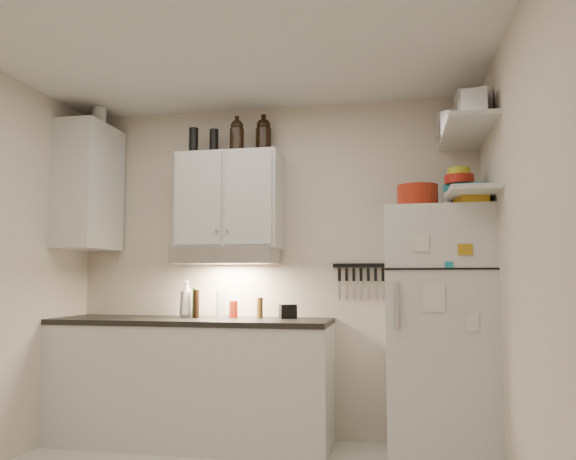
# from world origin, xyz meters

# --- Properties ---
(ceiling) EXTENTS (3.20, 3.00, 0.02)m
(ceiling) POSITION_xyz_m (0.00, 0.00, 2.61)
(ceiling) COLOR silver
(ceiling) RESTS_ON ground
(back_wall) EXTENTS (3.20, 0.02, 2.60)m
(back_wall) POSITION_xyz_m (0.00, 1.51, 1.30)
(back_wall) COLOR beige
(back_wall) RESTS_ON ground
(right_wall) EXTENTS (0.02, 3.00, 2.60)m
(right_wall) POSITION_xyz_m (1.61, 0.00, 1.30)
(right_wall) COLOR beige
(right_wall) RESTS_ON ground
(base_cabinet) EXTENTS (2.10, 0.60, 0.88)m
(base_cabinet) POSITION_xyz_m (-0.55, 1.20, 0.44)
(base_cabinet) COLOR silver
(base_cabinet) RESTS_ON floor
(countertop) EXTENTS (2.10, 0.62, 0.04)m
(countertop) POSITION_xyz_m (-0.55, 1.20, 0.90)
(countertop) COLOR black
(countertop) RESTS_ON base_cabinet
(upper_cabinet) EXTENTS (0.80, 0.33, 0.75)m
(upper_cabinet) POSITION_xyz_m (-0.30, 1.33, 1.83)
(upper_cabinet) COLOR silver
(upper_cabinet) RESTS_ON back_wall
(side_cabinet) EXTENTS (0.33, 0.55, 1.00)m
(side_cabinet) POSITION_xyz_m (-1.44, 1.20, 1.95)
(side_cabinet) COLOR silver
(side_cabinet) RESTS_ON left_wall
(range_hood) EXTENTS (0.76, 0.46, 0.12)m
(range_hood) POSITION_xyz_m (-0.30, 1.27, 1.39)
(range_hood) COLOR silver
(range_hood) RESTS_ON back_wall
(fridge) EXTENTS (0.70, 0.68, 1.70)m
(fridge) POSITION_xyz_m (1.25, 1.16, 0.85)
(fridge) COLOR silver
(fridge) RESTS_ON floor
(shelf_hi) EXTENTS (0.30, 0.95, 0.03)m
(shelf_hi) POSITION_xyz_m (1.45, 1.02, 2.20)
(shelf_hi) COLOR silver
(shelf_hi) RESTS_ON right_wall
(shelf_lo) EXTENTS (0.30, 0.95, 0.03)m
(shelf_lo) POSITION_xyz_m (1.45, 1.02, 1.76)
(shelf_lo) COLOR silver
(shelf_lo) RESTS_ON right_wall
(knife_strip) EXTENTS (0.42, 0.02, 0.03)m
(knife_strip) POSITION_xyz_m (0.70, 1.49, 1.32)
(knife_strip) COLOR black
(knife_strip) RESTS_ON back_wall
(dutch_oven) EXTENTS (0.32, 0.32, 0.16)m
(dutch_oven) POSITION_xyz_m (1.12, 1.10, 1.78)
(dutch_oven) COLOR #A02512
(dutch_oven) RESTS_ON fridge
(book_stack) EXTENTS (0.21, 0.24, 0.07)m
(book_stack) POSITION_xyz_m (1.46, 0.92, 1.74)
(book_stack) COLOR #B08316
(book_stack) RESTS_ON fridge
(spice_jar) EXTENTS (0.07, 0.07, 0.10)m
(spice_jar) POSITION_xyz_m (1.32, 1.06, 1.75)
(spice_jar) COLOR silver
(spice_jar) RESTS_ON fridge
(stock_pot) EXTENTS (0.32, 0.32, 0.19)m
(stock_pot) POSITION_xyz_m (1.39, 1.27, 2.31)
(stock_pot) COLOR silver
(stock_pot) RESTS_ON shelf_hi
(tin_a) EXTENTS (0.22, 0.20, 0.21)m
(tin_a) POSITION_xyz_m (1.48, 0.88, 2.32)
(tin_a) COLOR #AAAAAD
(tin_a) RESTS_ON shelf_hi
(tin_b) EXTENTS (0.20, 0.20, 0.16)m
(tin_b) POSITION_xyz_m (1.48, 0.69, 2.29)
(tin_b) COLOR #AAAAAD
(tin_b) RESTS_ON shelf_hi
(bowl_teal) EXTENTS (0.25, 0.25, 0.10)m
(bowl_teal) POSITION_xyz_m (1.43, 1.24, 1.83)
(bowl_teal) COLOR teal
(bowl_teal) RESTS_ON shelf_lo
(bowl_orange) EXTENTS (0.20, 0.20, 0.06)m
(bowl_orange) POSITION_xyz_m (1.41, 1.18, 1.91)
(bowl_orange) COLOR red
(bowl_orange) RESTS_ON bowl_teal
(bowl_yellow) EXTENTS (0.16, 0.16, 0.05)m
(bowl_yellow) POSITION_xyz_m (1.41, 1.18, 1.96)
(bowl_yellow) COLOR gold
(bowl_yellow) RESTS_ON bowl_orange
(plates) EXTENTS (0.29, 0.29, 0.06)m
(plates) POSITION_xyz_m (1.50, 1.01, 1.81)
(plates) COLOR teal
(plates) RESTS_ON shelf_lo
(growler_a) EXTENTS (0.14, 0.14, 0.26)m
(growler_a) POSITION_xyz_m (-0.23, 1.29, 2.33)
(growler_a) COLOR black
(growler_a) RESTS_ON upper_cabinet
(growler_b) EXTENTS (0.13, 0.13, 0.30)m
(growler_b) POSITION_xyz_m (-0.05, 1.40, 2.35)
(growler_b) COLOR black
(growler_b) RESTS_ON upper_cabinet
(thermos_a) EXTENTS (0.09, 0.09, 0.21)m
(thermos_a) POSITION_xyz_m (-0.44, 1.35, 2.30)
(thermos_a) COLOR black
(thermos_a) RESTS_ON upper_cabinet
(thermos_b) EXTENTS (0.10, 0.10, 0.21)m
(thermos_b) POSITION_xyz_m (-0.59, 1.30, 2.31)
(thermos_b) COLOR black
(thermos_b) RESTS_ON upper_cabinet
(side_jar) EXTENTS (0.13, 0.13, 0.15)m
(side_jar) POSITION_xyz_m (-1.37, 1.21, 2.52)
(side_jar) COLOR silver
(side_jar) RESTS_ON side_cabinet
(soap_bottle) EXTENTS (0.13, 0.13, 0.31)m
(soap_bottle) POSITION_xyz_m (-0.63, 1.30, 1.08)
(soap_bottle) COLOR silver
(soap_bottle) RESTS_ON countertop
(pepper_mill) EXTENTS (0.06, 0.06, 0.16)m
(pepper_mill) POSITION_xyz_m (-0.05, 1.33, 1.00)
(pepper_mill) COLOR brown
(pepper_mill) RESTS_ON countertop
(oil_bottle) EXTENTS (0.05, 0.05, 0.22)m
(oil_bottle) POSITION_xyz_m (-0.55, 1.26, 1.03)
(oil_bottle) COLOR #385D17
(oil_bottle) RESTS_ON countertop
(vinegar_bottle) EXTENTS (0.05, 0.05, 0.21)m
(vinegar_bottle) POSITION_xyz_m (-0.53, 1.23, 1.03)
(vinegar_bottle) COLOR black
(vinegar_bottle) RESTS_ON countertop
(clear_bottle) EXTENTS (0.08, 0.08, 0.20)m
(clear_bottle) POSITION_xyz_m (-0.37, 1.35, 1.02)
(clear_bottle) COLOR silver
(clear_bottle) RESTS_ON countertop
(red_jar) EXTENTS (0.08, 0.08, 0.13)m
(red_jar) POSITION_xyz_m (-0.26, 1.31, 0.99)
(red_jar) COLOR #A02512
(red_jar) RESTS_ON countertop
(caddy) EXTENTS (0.15, 0.13, 0.10)m
(caddy) POSITION_xyz_m (0.16, 1.33, 0.97)
(caddy) COLOR black
(caddy) RESTS_ON countertop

